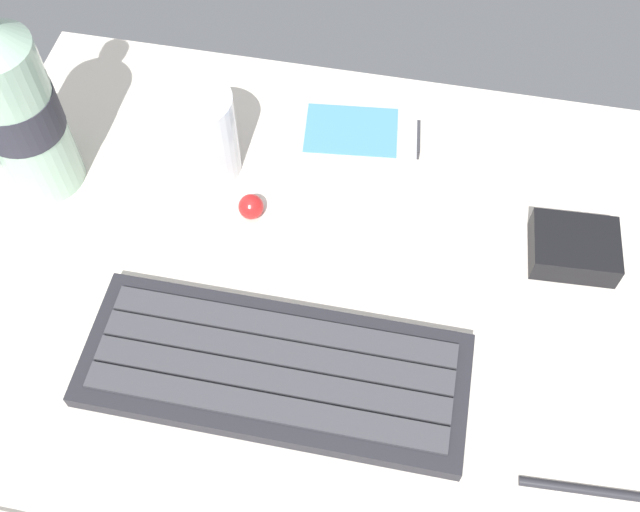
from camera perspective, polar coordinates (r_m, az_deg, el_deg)
name	(u,v)px	position (r cm, az deg, el deg)	size (l,w,h in cm)	color
ground_plane	(319,284)	(62.39, -0.04, -2.16)	(64.00, 48.00, 2.80)	beige
keyboard	(275,370)	(56.98, -3.47, -8.63)	(29.03, 11.07, 1.70)	#232328
handheld_device	(348,135)	(69.96, 2.12, 9.20)	(13.34, 8.85, 1.50)	#B7BABF
juice_cup	(201,137)	(66.29, -9.06, 8.94)	(6.40, 6.40, 8.50)	silver
water_bottle	(15,105)	(65.63, -22.23, 10.58)	(6.73, 6.73, 20.80)	#9EC1A8
charger_block	(574,248)	(65.16, 18.76, 0.60)	(7.00, 5.60, 2.40)	black
trackball_mouse	(251,207)	(64.50, -5.27, 3.76)	(2.20, 2.20, 2.20)	red
stylus_pen	(589,489)	(57.45, 19.77, -16.33)	(0.70, 0.70, 9.50)	#26262B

